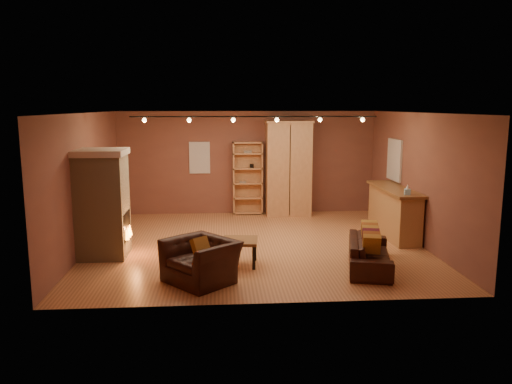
{
  "coord_description": "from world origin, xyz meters",
  "views": [
    {
      "loc": [
        -0.75,
        -10.35,
        2.94
      ],
      "look_at": [
        0.02,
        0.2,
        1.11
      ],
      "focal_mm": 35.0,
      "sensor_mm": 36.0,
      "label": 1
    }
  ],
  "objects": [
    {
      "name": "floor",
      "position": [
        0.0,
        0.0,
        0.0
      ],
      "size": [
        7.0,
        7.0,
        0.0
      ],
      "primitive_type": "plane",
      "color": "#A26239",
      "rests_on": "ground"
    },
    {
      "name": "coffee_table",
      "position": [
        -0.4,
        -1.36,
        0.42
      ],
      "size": [
        0.71,
        0.71,
        0.49
      ],
      "rotation": [
        0.0,
        0.0,
        -0.11
      ],
      "color": "brown",
      "rests_on": "floor"
    },
    {
      "name": "back_window",
      "position": [
        -1.3,
        3.23,
        1.55
      ],
      "size": [
        0.56,
        0.04,
        0.86
      ],
      "primitive_type": "cube",
      "color": "beige",
      "rests_on": "back_wall"
    },
    {
      "name": "back_wall",
      "position": [
        0.0,
        3.25,
        1.4
      ],
      "size": [
        7.0,
        0.02,
        2.8
      ],
      "primitive_type": "cube",
      "color": "brown",
      "rests_on": "floor"
    },
    {
      "name": "right_window",
      "position": [
        3.47,
        1.4,
        1.65
      ],
      "size": [
        0.05,
        0.9,
        1.0
      ],
      "primitive_type": "cube",
      "color": "beige",
      "rests_on": "right_wall"
    },
    {
      "name": "fireplace",
      "position": [
        -3.04,
        -0.6,
        1.06
      ],
      "size": [
        1.01,
        0.98,
        2.12
      ],
      "color": "tan",
      "rests_on": "floor"
    },
    {
      "name": "bar_counter",
      "position": [
        3.2,
        0.54,
        0.56
      ],
      "size": [
        0.62,
        2.32,
        1.11
      ],
      "color": "tan",
      "rests_on": "floor"
    },
    {
      "name": "track_rail",
      "position": [
        0.0,
        0.2,
        2.69
      ],
      "size": [
        5.2,
        0.09,
        0.13
      ],
      "color": "black",
      "rests_on": "ceiling"
    },
    {
      "name": "tissue_box",
      "position": [
        3.15,
        -0.35,
        1.2
      ],
      "size": [
        0.14,
        0.14,
        0.22
      ],
      "rotation": [
        0.0,
        0.0,
        -0.25
      ],
      "color": "#8EC7E3",
      "rests_on": "bar_counter"
    },
    {
      "name": "armoire",
      "position": [
        1.09,
        2.92,
        1.28
      ],
      "size": [
        1.25,
        0.71,
        2.56
      ],
      "color": "tan",
      "rests_on": "floor"
    },
    {
      "name": "right_wall",
      "position": [
        3.5,
        0.0,
        1.4
      ],
      "size": [
        0.02,
        6.5,
        2.8
      ],
      "primitive_type": "cube",
      "color": "brown",
      "rests_on": "floor"
    },
    {
      "name": "ceiling",
      "position": [
        0.0,
        0.0,
        2.8
      ],
      "size": [
        7.0,
        7.0,
        0.0
      ],
      "primitive_type": "plane",
      "rotation": [
        3.14,
        0.0,
        0.0
      ],
      "color": "#5A2F1C",
      "rests_on": "back_wall"
    },
    {
      "name": "bookcase",
      "position": [
        0.0,
        3.14,
        1.01
      ],
      "size": [
        0.81,
        0.32,
        1.98
      ],
      "color": "tan",
      "rests_on": "floor"
    },
    {
      "name": "left_wall",
      "position": [
        -3.5,
        0.0,
        1.4
      ],
      "size": [
        0.02,
        6.5,
        2.8
      ],
      "primitive_type": "cube",
      "color": "brown",
      "rests_on": "floor"
    },
    {
      "name": "loveseat",
      "position": [
        1.98,
        -1.69,
        0.39
      ],
      "size": [
        0.99,
        1.94,
        0.77
      ],
      "rotation": [
        0.0,
        0.0,
        1.32
      ],
      "color": "black",
      "rests_on": "floor"
    },
    {
      "name": "armchair",
      "position": [
        -1.09,
        -2.22,
        0.49
      ],
      "size": [
        1.28,
        1.31,
        0.97
      ],
      "rotation": [
        0.0,
        0.0,
        -0.84
      ],
      "color": "black",
      "rests_on": "floor"
    }
  ]
}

